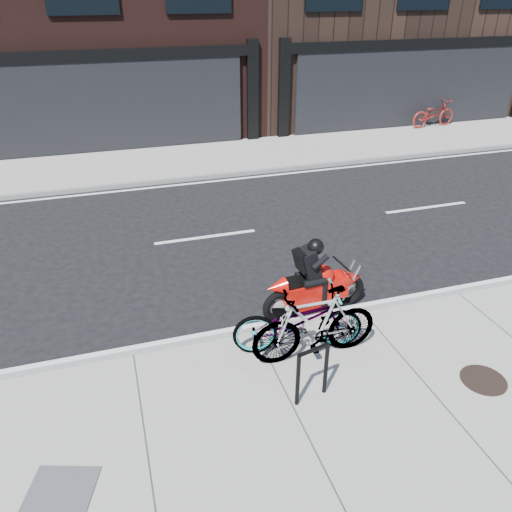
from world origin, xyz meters
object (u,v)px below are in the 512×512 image
object	(u,v)px
bicycle_rear	(315,324)
bicycle_far	(434,114)
utility_grate	(59,494)
bicycle_front	(298,321)
motorcycle	(320,283)
bike_rack	(312,369)
manhole_cover	(483,380)

from	to	relation	value
bicycle_rear	bicycle_far	size ratio (longest dim) A/B	0.99
utility_grate	bicycle_far	bearing A→B (deg)	43.51
bicycle_front	motorcycle	bearing A→B (deg)	-28.46
bike_rack	bicycle_front	bearing A→B (deg)	79.01
bicycle_front	utility_grate	xyz separation A→B (m)	(-3.53, -1.63, -0.53)
bike_rack	bicycle_front	xyz separation A→B (m)	(0.21, 1.06, 0.02)
bicycle_front	motorcycle	distance (m)	1.30
bicycle_front	manhole_cover	xyz separation A→B (m)	(2.35, -1.49, -0.53)
motorcycle	manhole_cover	xyz separation A→B (m)	(1.54, -2.50, -0.47)
motorcycle	bicycle_far	size ratio (longest dim) A/B	1.01
utility_grate	bicycle_front	bearing A→B (deg)	24.83
bicycle_far	utility_grate	size ratio (longest dim) A/B	2.67
bike_rack	motorcycle	size ratio (longest dim) A/B	0.44
bicycle_far	manhole_cover	size ratio (longest dim) A/B	3.04
bike_rack	manhole_cover	xyz separation A→B (m)	(2.56, -0.43, -0.51)
bicycle_front	motorcycle	world-z (taller)	motorcycle
bicycle_front	bicycle_rear	xyz separation A→B (m)	(0.18, -0.23, 0.06)
bicycle_far	utility_grate	distance (m)	19.22
bike_rack	motorcycle	xyz separation A→B (m)	(1.02, 2.07, -0.04)
bicycle_front	utility_grate	size ratio (longest dim) A/B	2.72
bicycle_rear	bicycle_far	distance (m)	15.64
manhole_cover	motorcycle	bearing A→B (deg)	121.60
utility_grate	bicycle_rear	bearing A→B (deg)	20.67
bike_rack	bicycle_far	size ratio (longest dim) A/B	0.44
bicycle_rear	utility_grate	size ratio (longest dim) A/B	2.66
motorcycle	bike_rack	bearing A→B (deg)	-121.09
motorcycle	manhole_cover	world-z (taller)	motorcycle
motorcycle	utility_grate	world-z (taller)	motorcycle
bicycle_rear	bicycle_far	world-z (taller)	bicycle_rear
bike_rack	manhole_cover	size ratio (longest dim) A/B	1.33
bicycle_rear	utility_grate	xyz separation A→B (m)	(-3.71, -1.40, -0.59)
motorcycle	bicycle_rear	bearing A→B (deg)	-121.78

